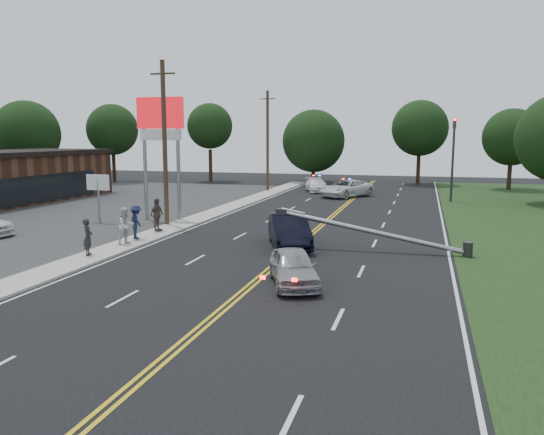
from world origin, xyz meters
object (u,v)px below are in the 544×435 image
(crashed_sedan, at_px, (289,230))
(bystander_a, at_px, (88,237))
(emergency_a, at_px, (346,188))
(bystander_c, at_px, (136,222))
(bystander_b, at_px, (126,226))
(pylon_sign, at_px, (161,129))
(waiting_sedan, at_px, (293,267))
(traffic_signal, at_px, (453,152))
(utility_pole_far, at_px, (268,141))
(small_sign, at_px, (98,186))
(emergency_b, at_px, (316,185))
(fallen_streetlight, at_px, (382,233))
(bystander_d, at_px, (157,215))
(utility_pole_mid, at_px, (165,143))

(crashed_sedan, relative_size, bystander_a, 2.96)
(emergency_a, distance_m, bystander_c, 25.20)
(bystander_b, bearing_deg, pylon_sign, 37.43)
(bystander_b, bearing_deg, waiting_sedan, -92.42)
(traffic_signal, bearing_deg, waiting_sedan, -103.39)
(utility_pole_far, bearing_deg, small_sign, -102.31)
(utility_pole_far, xyz_separation_m, emergency_b, (4.87, 0.85, -4.41))
(fallen_streetlight, relative_size, bystander_d, 4.92)
(utility_pole_mid, bearing_deg, pylon_sign, 123.02)
(pylon_sign, height_order, bystander_d, pylon_sign)
(emergency_b, height_order, bystander_b, bystander_b)
(fallen_streetlight, relative_size, utility_pole_far, 0.94)
(pylon_sign, bearing_deg, emergency_a, 60.55)
(pylon_sign, height_order, emergency_b, pylon_sign)
(pylon_sign, bearing_deg, bystander_c, -73.58)
(utility_pole_far, xyz_separation_m, bystander_b, (0.89, -28.15, -4.04))
(crashed_sedan, bearing_deg, fallen_streetlight, -21.50)
(traffic_signal, height_order, utility_pole_far, utility_pole_far)
(emergency_b, xyz_separation_m, bystander_b, (-3.98, -29.00, 0.38))
(utility_pole_far, xyz_separation_m, bystander_c, (0.72, -26.86, -4.06))
(utility_pole_mid, bearing_deg, bystander_d, -75.65)
(bystander_b, bearing_deg, bystander_d, 26.58)
(pylon_sign, height_order, small_sign, pylon_sign)
(traffic_signal, distance_m, bystander_d, 26.67)
(bystander_a, bearing_deg, crashed_sedan, -82.74)
(emergency_a, xyz_separation_m, bystander_a, (-7.78, -28.05, 0.18))
(utility_pole_mid, distance_m, emergency_a, 21.34)
(waiting_sedan, bearing_deg, utility_pole_far, 86.62)
(pylon_sign, distance_m, bystander_a, 12.16)
(crashed_sedan, bearing_deg, pylon_sign, 128.35)
(utility_pole_far, height_order, crashed_sedan, utility_pole_far)
(bystander_a, bearing_deg, utility_pole_far, -22.63)
(pylon_sign, relative_size, bystander_d, 4.20)
(fallen_streetlight, bearing_deg, bystander_a, -158.99)
(pylon_sign, bearing_deg, traffic_signal, 40.39)
(waiting_sedan, bearing_deg, pylon_sign, 111.91)
(emergency_b, bearing_deg, crashed_sedan, -102.38)
(crashed_sedan, xyz_separation_m, bystander_a, (-8.21, -4.94, 0.14))
(utility_pole_mid, distance_m, crashed_sedan, 10.57)
(fallen_streetlight, distance_m, bystander_d, 12.87)
(waiting_sedan, bearing_deg, emergency_a, 72.92)
(pylon_sign, xyz_separation_m, utility_pole_far, (1.30, 20.00, -0.91))
(small_sign, xyz_separation_m, emergency_b, (9.67, 22.85, -1.66))
(traffic_signal, distance_m, emergency_a, 9.81)
(emergency_a, bearing_deg, emergency_b, 163.12)
(bystander_c, bearing_deg, small_sign, 33.48)
(bystander_a, bearing_deg, utility_pole_mid, -19.86)
(pylon_sign, distance_m, utility_pole_mid, 2.55)
(traffic_signal, xyz_separation_m, emergency_a, (-9.12, 1.15, -3.42))
(crashed_sedan, bearing_deg, utility_pole_mid, 134.65)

